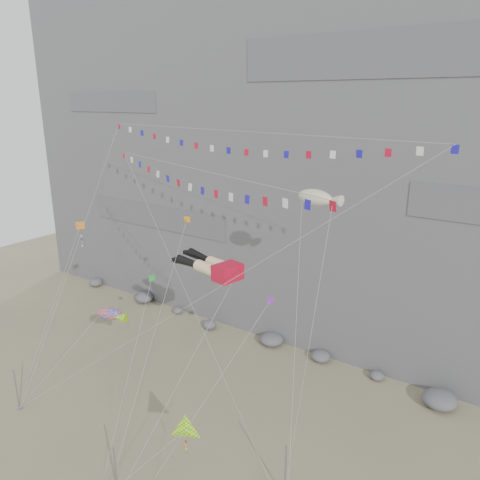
{
  "coord_description": "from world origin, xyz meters",
  "views": [
    {
      "loc": [
        23.61,
        -23.46,
        26.32
      ],
      "look_at": [
        1.24,
        9.0,
        14.43
      ],
      "focal_mm": 35.0,
      "sensor_mm": 36.0,
      "label": 1
    }
  ],
  "objects": [
    {
      "name": "delta_kite",
      "position": [
        5.75,
        -4.01,
        5.14
      ],
      "size": [
        5.67,
        5.41,
        8.19
      ],
      "color": "yellow",
      "rests_on": "ground"
    },
    {
      "name": "talus_boulders",
      "position": [
        0.0,
        17.0,
        0.6
      ],
      "size": [
        60.0,
        3.0,
        1.2
      ],
      "primitive_type": null,
      "color": "#5D5D61",
      "rests_on": "ground"
    },
    {
      "name": "blimp_windsock",
      "position": [
        8.04,
        9.5,
        18.92
      ],
      "size": [
        7.11,
        13.37,
        23.06
      ],
      "color": "beige",
      "rests_on": "ground"
    },
    {
      "name": "anchor_pole_left",
      "position": [
        -12.6,
        -5.45,
        1.98
      ],
      "size": [
        0.12,
        0.12,
        3.97
      ],
      "primitive_type": "cylinder",
      "color": "gray",
      "rests_on": "ground"
    },
    {
      "name": "small_kite_b",
      "position": [
        6.52,
        5.32,
        11.16
      ],
      "size": [
        4.23,
        10.61,
        15.44
      ],
      "color": "purple",
      "rests_on": "ground"
    },
    {
      "name": "anchor_pole_right",
      "position": [
        11.56,
        -0.54,
        2.15
      ],
      "size": [
        0.12,
        0.12,
        4.31
      ],
      "primitive_type": "cylinder",
      "color": "gray",
      "rests_on": "ground"
    },
    {
      "name": "fish_windsock",
      "position": [
        -8.33,
        1.8,
        7.52
      ],
      "size": [
        6.69,
        8.0,
        11.08
      ],
      "color": "#FF4E0D",
      "rests_on": "ground"
    },
    {
      "name": "cliff",
      "position": [
        0.0,
        32.0,
        25.0
      ],
      "size": [
        80.0,
        28.0,
        50.0
      ],
      "primitive_type": "cube",
      "color": "slate",
      "rests_on": "ground"
    },
    {
      "name": "ground",
      "position": [
        0.0,
        0.0,
        0.0
      ],
      "size": [
        120.0,
        120.0,
        0.0
      ],
      "primitive_type": "plane",
      "color": "gray",
      "rests_on": "ground"
    },
    {
      "name": "anchor_pole_center",
      "position": [
        1.68,
        -6.77,
        1.87
      ],
      "size": [
        0.12,
        0.12,
        3.75
      ],
      "primitive_type": "cylinder",
      "color": "gray",
      "rests_on": "ground"
    },
    {
      "name": "small_kite_c",
      "position": [
        -4.09,
        3.2,
        11.3
      ],
      "size": [
        4.58,
        10.33,
        15.47
      ],
      "color": "green",
      "rests_on": "ground"
    },
    {
      "name": "flag_banner_upper",
      "position": [
        0.93,
        9.0,
        23.77
      ],
      "size": [
        34.66,
        16.94,
        30.84
      ],
      "color": "#B90B24",
      "rests_on": "ground"
    },
    {
      "name": "flag_banner_lower",
      "position": [
        1.61,
        2.76,
        21.42
      ],
      "size": [
        25.72,
        9.5,
        24.27
      ],
      "color": "#B90B24",
      "rests_on": "ground"
    },
    {
      "name": "legs_kite",
      "position": [
        1.4,
        4.63,
        13.33
      ],
      "size": [
        7.36,
        14.8,
        18.35
      ],
      "rotation": [
        0.0,
        0.0,
        -0.2
      ],
      "color": "#B90B24",
      "rests_on": "ground"
    },
    {
      "name": "small_kite_a",
      "position": [
        -2.47,
        6.11,
        16.01
      ],
      "size": [
        2.76,
        11.97,
        19.94
      ],
      "color": "orange",
      "rests_on": "ground"
    },
    {
      "name": "harlequin_kite",
      "position": [
        -13.3,
        3.22,
        14.72
      ],
      "size": [
        2.91,
        7.36,
        16.23
      ],
      "color": "red",
      "rests_on": "ground"
    }
  ]
}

